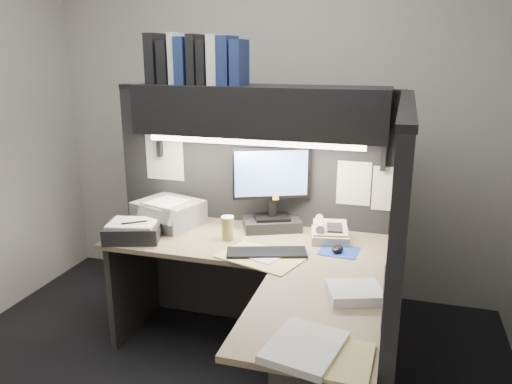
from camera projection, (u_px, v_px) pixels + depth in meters
wall_back at (271, 119)px, 3.79m from camera, size 3.50×0.04×2.70m
partition_back at (253, 210)px, 3.40m from camera, size 1.90×0.06×1.60m
partition_right at (394, 272)px, 2.45m from camera, size 0.06×1.50×1.60m
desk at (275, 338)px, 2.53m from camera, size 1.70×1.53×0.73m
overhead_shelf at (259, 111)px, 3.02m from camera, size 1.55×0.34×0.30m
task_light_tube at (253, 142)px, 2.94m from camera, size 1.32×0.04×0.04m
monitor at (272, 197)px, 3.19m from camera, size 0.47×0.35×0.54m
keyboard at (267, 253)px, 2.84m from camera, size 0.48×0.28×0.02m
mousepad at (339, 251)px, 2.89m from camera, size 0.23×0.21×0.00m
mouse at (337, 249)px, 2.87m from camera, size 0.08×0.11×0.04m
telephone at (330, 233)px, 3.05m from camera, size 0.26×0.27×0.09m
coffee_cup at (228, 229)px, 3.06m from camera, size 0.09×0.09×0.14m
printer at (169, 213)px, 3.33m from camera, size 0.48×0.44×0.16m
notebook_stack at (134, 231)px, 3.07m from camera, size 0.40×0.36×0.10m
open_folder at (261, 257)px, 2.80m from camera, size 0.52×0.42×0.01m
paper_stack_a at (355, 292)px, 2.35m from camera, size 0.30×0.28×0.05m
paper_stack_b at (305, 347)px, 1.93m from camera, size 0.32×0.37×0.03m
manila_stack at (341, 360)px, 1.86m from camera, size 0.24×0.30×0.02m
binder_row at (197, 61)px, 3.05m from camera, size 0.62×0.25×0.31m
pinned_papers at (299, 193)px, 2.89m from camera, size 1.76×1.31×0.51m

